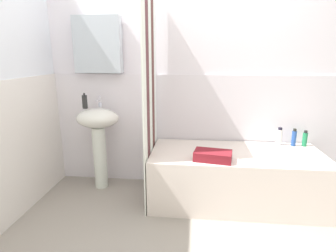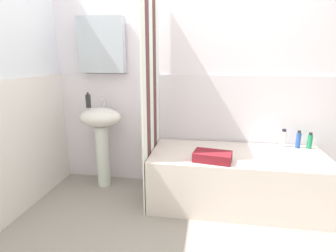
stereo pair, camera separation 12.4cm
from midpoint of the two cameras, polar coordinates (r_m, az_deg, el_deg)
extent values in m
cube|color=white|center=(2.88, 4.97, 10.74)|extent=(3.60, 0.05, 2.40)
cube|color=white|center=(2.94, 4.71, -1.03)|extent=(3.60, 0.02, 1.20)
cube|color=silver|center=(2.97, -15.70, 16.09)|extent=(0.48, 0.12, 0.56)
cube|color=white|center=(2.63, -31.90, -5.19)|extent=(0.02, 1.81, 1.20)
cylinder|color=white|center=(3.02, -15.22, -6.44)|extent=(0.14, 0.14, 0.66)
ellipsoid|color=silver|center=(2.90, -15.78, 1.57)|extent=(0.44, 0.34, 0.20)
cylinder|color=silver|center=(2.97, -15.25, 4.36)|extent=(0.03, 0.03, 0.05)
cylinder|color=silver|center=(2.91, -15.67, 5.25)|extent=(0.02, 0.10, 0.02)
sphere|color=silver|center=(2.95, -15.36, 5.98)|extent=(0.03, 0.03, 0.03)
cylinder|color=#272727|center=(2.92, -18.25, 4.84)|extent=(0.05, 0.05, 0.14)
sphere|color=#2E2B2C|center=(2.91, -18.38, 6.39)|extent=(0.02, 0.02, 0.02)
cube|color=silver|center=(2.73, 12.61, -10.43)|extent=(1.60, 0.71, 0.50)
cube|color=white|center=(2.26, -6.54, 4.55)|extent=(0.01, 0.14, 2.00)
cube|color=brown|center=(2.40, -5.82, 5.14)|extent=(0.01, 0.14, 2.00)
cube|color=white|center=(2.53, -5.17, 5.67)|extent=(0.01, 0.14, 2.00)
cube|color=brown|center=(2.67, -4.59, 6.15)|extent=(0.01, 0.14, 2.00)
cube|color=white|center=(2.81, -4.07, 6.57)|extent=(0.01, 0.14, 2.00)
cylinder|color=#20834F|center=(3.02, 25.73, -2.58)|extent=(0.05, 0.05, 0.14)
cylinder|color=black|center=(3.00, 25.90, -1.11)|extent=(0.03, 0.03, 0.02)
cylinder|color=#254C99|center=(2.98, 23.83, -2.42)|extent=(0.04, 0.04, 0.15)
cylinder|color=#25261F|center=(2.96, 24.00, -0.77)|extent=(0.03, 0.03, 0.02)
cylinder|color=white|center=(2.96, 21.21, -2.24)|extent=(0.06, 0.06, 0.16)
cylinder|color=black|center=(2.93, 21.37, -0.52)|extent=(0.04, 0.04, 0.02)
cube|color=maroon|center=(2.40, 7.92, -6.20)|extent=(0.35, 0.24, 0.08)
camera|label=1|loc=(0.06, -91.48, -0.38)|focal=29.04mm
camera|label=2|loc=(0.06, 88.52, 0.38)|focal=29.04mm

